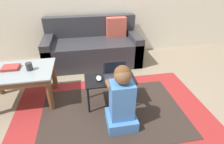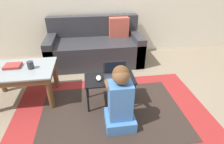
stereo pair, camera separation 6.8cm
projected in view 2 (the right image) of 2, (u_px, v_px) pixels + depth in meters
ground_plane at (115, 101)px, 2.38m from camera, size 16.00×16.00×0.00m
area_rug at (112, 113)px, 2.19m from camera, size 2.43×1.57×0.01m
couch at (96, 47)px, 3.28m from camera, size 1.70×0.80×0.81m
coffee_table at (20, 74)px, 2.23m from camera, size 0.87×0.58×0.48m
laptop_desk at (110, 82)px, 2.19m from camera, size 0.62×0.33×0.39m
laptop at (116, 75)px, 2.18m from camera, size 0.29×0.18×0.19m
computer_mouse at (99, 78)px, 2.14m from camera, size 0.06×0.11×0.04m
person_seated at (120, 101)px, 1.86m from camera, size 0.33×0.44×0.76m
cup_on_table at (30, 65)px, 2.17m from camera, size 0.08×0.08×0.09m
book_on_table at (13, 66)px, 2.22m from camera, size 0.20×0.16×0.03m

